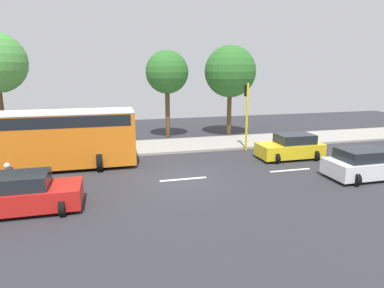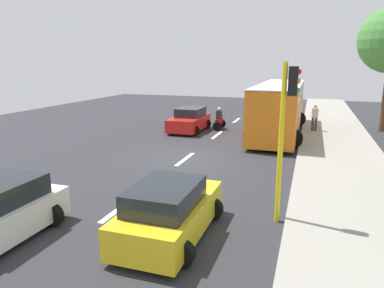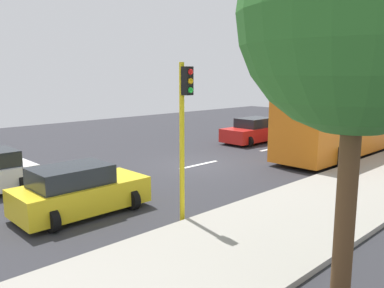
# 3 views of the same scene
# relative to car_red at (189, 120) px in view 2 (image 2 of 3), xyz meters

# --- Properties ---
(ground_plane) EXTENTS (40.00, 60.00, 0.10)m
(ground_plane) POSITION_rel_car_red_xyz_m (2.10, -6.73, -0.76)
(ground_plane) COLOR #2D2D33
(sidewalk) EXTENTS (4.00, 60.00, 0.15)m
(sidewalk) POSITION_rel_car_red_xyz_m (9.10, -6.73, -0.64)
(sidewalk) COLOR #9E998E
(sidewalk) RESTS_ON ground
(lane_stripe_north) EXTENTS (0.20, 2.40, 0.01)m
(lane_stripe_north) POSITION_rel_car_red_xyz_m (2.10, -12.73, -0.70)
(lane_stripe_north) COLOR white
(lane_stripe_north) RESTS_ON ground
(lane_stripe_mid) EXTENTS (0.20, 2.40, 0.01)m
(lane_stripe_mid) POSITION_rel_car_red_xyz_m (2.10, -6.73, -0.70)
(lane_stripe_mid) COLOR white
(lane_stripe_mid) RESTS_ON ground
(lane_stripe_south) EXTENTS (0.20, 2.40, 0.01)m
(lane_stripe_south) POSITION_rel_car_red_xyz_m (2.10, -0.73, -0.70)
(lane_stripe_south) COLOR white
(lane_stripe_south) RESTS_ON ground
(lane_stripe_far_south) EXTENTS (0.20, 2.40, 0.01)m
(lane_stripe_far_south) POSITION_rel_car_red_xyz_m (2.10, 5.27, -0.70)
(lane_stripe_far_south) COLOR white
(lane_stripe_far_south) RESTS_ON ground
(car_red) EXTENTS (2.26, 3.94, 1.52)m
(car_red) POSITION_rel_car_red_xyz_m (0.00, 0.00, 0.00)
(car_red) COLOR red
(car_red) RESTS_ON ground
(car_yellow_cab) EXTENTS (2.19, 3.93, 1.52)m
(car_yellow_cab) POSITION_rel_car_red_xyz_m (4.28, -14.00, -0.00)
(car_yellow_cab) COLOR yellow
(car_yellow_cab) RESTS_ON ground
(city_bus) EXTENTS (3.20, 11.00, 3.16)m
(city_bus) POSITION_rel_car_red_xyz_m (5.70, 0.88, 1.14)
(city_bus) COLOR orange
(city_bus) RESTS_ON ground
(motorcycle) EXTENTS (0.60, 1.30, 1.53)m
(motorcycle) POSITION_rel_car_red_xyz_m (1.75, 1.12, -0.07)
(motorcycle) COLOR black
(motorcycle) RESTS_ON ground
(pedestrian_near_signal) EXTENTS (0.40, 0.24, 1.69)m
(pedestrian_near_signal) POSITION_rel_car_red_xyz_m (7.85, 1.90, 0.35)
(pedestrian_near_signal) COLOR #3F3F3F
(pedestrian_near_signal) RESTS_ON sidewalk
(traffic_light_corner) EXTENTS (0.49, 0.24, 4.50)m
(traffic_light_corner) POSITION_rel_car_red_xyz_m (6.95, -12.16, 2.22)
(traffic_light_corner) COLOR yellow
(traffic_light_corner) RESTS_ON ground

